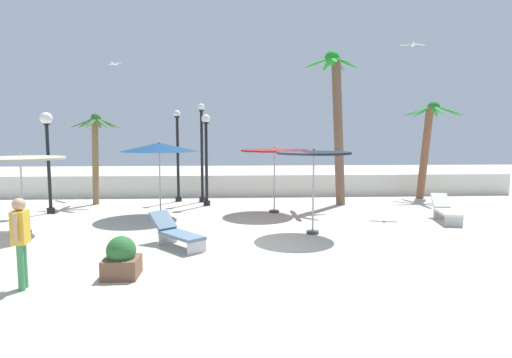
{
  "coord_description": "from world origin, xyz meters",
  "views": [
    {
      "loc": [
        -0.79,
        -11.41,
        2.92
      ],
      "look_at": [
        0.0,
        2.96,
        1.4
      ],
      "focal_mm": 29.87,
      "sensor_mm": 36.0,
      "label": 1
    }
  ],
  "objects_px": {
    "guest_0": "(20,234)",
    "seagull_1": "(115,64)",
    "palm_tree_1": "(428,137)",
    "lounge_chair_0": "(446,210)",
    "patio_umbrella_1": "(274,153)",
    "patio_umbrella_3": "(314,157)",
    "palm_tree_2": "(96,145)",
    "seagull_0": "(413,45)",
    "lamp_post_2": "(206,151)",
    "patio_umbrella_2": "(20,161)",
    "lamp_post_1": "(178,154)",
    "patio_umbrella_4": "(159,147)",
    "lamp_post_3": "(202,149)",
    "palm_tree_0": "(337,113)",
    "planter": "(121,258)",
    "lounge_chair_1": "(176,232)",
    "lamp_post_0": "(48,144)"
  },
  "relations": [
    {
      "from": "lounge_chair_1",
      "to": "palm_tree_2",
      "type": "bearing_deg",
      "value": 120.72
    },
    {
      "from": "guest_0",
      "to": "lamp_post_2",
      "type": "bearing_deg",
      "value": 72.69
    },
    {
      "from": "patio_umbrella_1",
      "to": "planter",
      "type": "relative_size",
      "value": 2.92
    },
    {
      "from": "palm_tree_1",
      "to": "lamp_post_0",
      "type": "bearing_deg",
      "value": -169.35
    },
    {
      "from": "patio_umbrella_3",
      "to": "lamp_post_3",
      "type": "xyz_separation_m",
      "value": [
        -3.66,
        6.14,
        -0.01
      ]
    },
    {
      "from": "patio_umbrella_4",
      "to": "lamp_post_2",
      "type": "bearing_deg",
      "value": 55.41
    },
    {
      "from": "patio_umbrella_2",
      "to": "lamp_post_3",
      "type": "relative_size",
      "value": 0.58
    },
    {
      "from": "lamp_post_1",
      "to": "seagull_1",
      "type": "relative_size",
      "value": 4.46
    },
    {
      "from": "palm_tree_2",
      "to": "guest_0",
      "type": "xyz_separation_m",
      "value": [
        1.67,
        -9.91,
        -1.39
      ]
    },
    {
      "from": "guest_0",
      "to": "seagull_1",
      "type": "xyz_separation_m",
      "value": [
        -1.66,
        13.19,
        5.22
      ]
    },
    {
      "from": "palm_tree_0",
      "to": "lamp_post_3",
      "type": "bearing_deg",
      "value": 169.06
    },
    {
      "from": "lamp_post_1",
      "to": "patio_umbrella_4",
      "type": "bearing_deg",
      "value": -93.71
    },
    {
      "from": "patio_umbrella_1",
      "to": "patio_umbrella_3",
      "type": "distance_m",
      "value": 3.56
    },
    {
      "from": "lamp_post_2",
      "to": "planter",
      "type": "relative_size",
      "value": 4.37
    },
    {
      "from": "patio_umbrella_1",
      "to": "guest_0",
      "type": "xyz_separation_m",
      "value": [
        -5.52,
        -7.63,
        -1.17
      ]
    },
    {
      "from": "patio_umbrella_4",
      "to": "lamp_post_0",
      "type": "xyz_separation_m",
      "value": [
        -4.16,
        0.79,
        0.1
      ]
    },
    {
      "from": "guest_0",
      "to": "patio_umbrella_2",
      "type": "bearing_deg",
      "value": 115.16
    },
    {
      "from": "palm_tree_0",
      "to": "planter",
      "type": "xyz_separation_m",
      "value": [
        -6.52,
        -8.62,
        -3.39
      ]
    },
    {
      "from": "lounge_chair_0",
      "to": "palm_tree_2",
      "type": "bearing_deg",
      "value": 161.78
    },
    {
      "from": "palm_tree_1",
      "to": "lounge_chair_1",
      "type": "bearing_deg",
      "value": -142.36
    },
    {
      "from": "patio_umbrella_1",
      "to": "guest_0",
      "type": "relative_size",
      "value": 1.43
    },
    {
      "from": "patio_umbrella_1",
      "to": "lamp_post_0",
      "type": "xyz_separation_m",
      "value": [
        -8.29,
        0.29,
        0.32
      ]
    },
    {
      "from": "seagull_1",
      "to": "planter",
      "type": "height_order",
      "value": "seagull_1"
    },
    {
      "from": "lamp_post_2",
      "to": "palm_tree_2",
      "type": "bearing_deg",
      "value": 172.72
    },
    {
      "from": "patio_umbrella_2",
      "to": "lounge_chair_1",
      "type": "bearing_deg",
      "value": -20.78
    },
    {
      "from": "lamp_post_0",
      "to": "lamp_post_3",
      "type": "height_order",
      "value": "lamp_post_3"
    },
    {
      "from": "palm_tree_1",
      "to": "lounge_chair_0",
      "type": "height_order",
      "value": "palm_tree_1"
    },
    {
      "from": "guest_0",
      "to": "seagull_1",
      "type": "bearing_deg",
      "value": 97.18
    },
    {
      "from": "patio_umbrella_2",
      "to": "patio_umbrella_3",
      "type": "height_order",
      "value": "patio_umbrella_3"
    },
    {
      "from": "patio_umbrella_3",
      "to": "seagull_1",
      "type": "distance_m",
      "value": 12.69
    },
    {
      "from": "palm_tree_1",
      "to": "lounge_chair_1",
      "type": "distance_m",
      "value": 13.24
    },
    {
      "from": "palm_tree_1",
      "to": "planter",
      "type": "xyz_separation_m",
      "value": [
        -11.13,
        -10.24,
        -2.41
      ]
    },
    {
      "from": "palm_tree_2",
      "to": "planter",
      "type": "height_order",
      "value": "palm_tree_2"
    },
    {
      "from": "palm_tree_1",
      "to": "seagull_1",
      "type": "height_order",
      "value": "seagull_1"
    },
    {
      "from": "patio_umbrella_3",
      "to": "lamp_post_3",
      "type": "relative_size",
      "value": 0.6
    },
    {
      "from": "patio_umbrella_1",
      "to": "patio_umbrella_3",
      "type": "bearing_deg",
      "value": -77.05
    },
    {
      "from": "palm_tree_2",
      "to": "lamp_post_2",
      "type": "bearing_deg",
      "value": -7.28
    },
    {
      "from": "patio_umbrella_1",
      "to": "seagull_1",
      "type": "relative_size",
      "value": 2.81
    },
    {
      "from": "palm_tree_0",
      "to": "lamp_post_0",
      "type": "xyz_separation_m",
      "value": [
        -10.98,
        -1.31,
        -1.22
      ]
    },
    {
      "from": "patio_umbrella_1",
      "to": "seagull_1",
      "type": "distance_m",
      "value": 9.94
    },
    {
      "from": "patio_umbrella_2",
      "to": "lamp_post_1",
      "type": "xyz_separation_m",
      "value": [
        3.81,
        5.81,
        -0.05
      ]
    },
    {
      "from": "palm_tree_0",
      "to": "palm_tree_1",
      "type": "bearing_deg",
      "value": 19.39
    },
    {
      "from": "lamp_post_0",
      "to": "lounge_chair_0",
      "type": "xyz_separation_m",
      "value": [
        13.89,
        -2.22,
        -2.16
      ]
    },
    {
      "from": "palm_tree_0",
      "to": "planter",
      "type": "distance_m",
      "value": 11.33
    },
    {
      "from": "palm_tree_2",
      "to": "seagull_0",
      "type": "xyz_separation_m",
      "value": [
        12.56,
        -1.58,
        3.87
      ]
    },
    {
      "from": "patio_umbrella_2",
      "to": "patio_umbrella_4",
      "type": "xyz_separation_m",
      "value": [
        3.59,
        2.45,
        0.32
      ]
    },
    {
      "from": "lamp_post_3",
      "to": "lounge_chair_0",
      "type": "distance_m",
      "value": 9.81
    },
    {
      "from": "patio_umbrella_2",
      "to": "seagull_0",
      "type": "bearing_deg",
      "value": 15.58
    },
    {
      "from": "lamp_post_2",
      "to": "lamp_post_3",
      "type": "bearing_deg",
      "value": 104.2
    },
    {
      "from": "guest_0",
      "to": "planter",
      "type": "distance_m",
      "value": 1.91
    }
  ]
}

